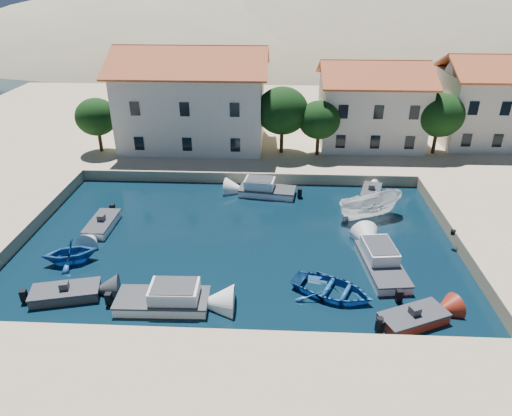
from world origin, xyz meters
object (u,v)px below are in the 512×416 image
(building_left, at_px, (193,96))
(building_mid, at_px, (371,102))
(building_right, at_px, (488,99))
(boat_east, at_px, (369,217))
(rowboat_south, at_px, (332,294))
(cabin_cruiser_south, at_px, (162,299))
(cabin_cruiser_east, at_px, (382,264))

(building_left, distance_m, building_mid, 18.04)
(building_right, bearing_deg, boat_east, -131.81)
(rowboat_south, bearing_deg, building_right, -10.08)
(rowboat_south, bearing_deg, building_left, 51.88)
(building_right, height_order, rowboat_south, building_right)
(cabin_cruiser_south, xyz_separation_m, boat_east, (13.57, 11.32, -0.48))
(rowboat_south, relative_size, boat_east, 0.90)
(building_left, xyz_separation_m, cabin_cruiser_east, (15.40, -21.03, -5.46))
(cabin_cruiser_south, relative_size, cabin_cruiser_east, 0.95)
(cabin_cruiser_south, distance_m, cabin_cruiser_east, 13.78)
(building_left, bearing_deg, building_right, 3.81)
(cabin_cruiser_east, height_order, boat_east, cabin_cruiser_east)
(building_left, distance_m, rowboat_south, 27.18)
(building_mid, xyz_separation_m, cabin_cruiser_south, (-15.74, -26.17, -4.75))
(rowboat_south, xyz_separation_m, cabin_cruiser_east, (3.40, 2.63, 0.48))
(building_right, relative_size, boat_east, 1.76)
(building_left, height_order, cabin_cruiser_east, building_left)
(building_mid, relative_size, building_right, 1.11)
(building_right, xyz_separation_m, boat_east, (-14.18, -15.85, -5.47))
(building_mid, height_order, building_right, building_right)
(building_mid, xyz_separation_m, cabin_cruiser_east, (-2.60, -22.03, -4.75))
(boat_east, bearing_deg, building_left, 26.53)
(rowboat_south, bearing_deg, building_mid, 11.30)
(building_mid, xyz_separation_m, building_right, (12.00, 1.00, 0.25))
(building_mid, distance_m, rowboat_south, 25.91)
(building_mid, bearing_deg, building_left, -176.82)
(cabin_cruiser_south, xyz_separation_m, cabin_cruiser_east, (13.15, 4.15, 0.00))
(cabin_cruiser_south, height_order, rowboat_south, cabin_cruiser_south)
(building_right, relative_size, cabin_cruiser_east, 1.69)
(building_left, relative_size, building_mid, 1.40)
(cabin_cruiser_east, relative_size, boat_east, 1.05)
(rowboat_south, height_order, cabin_cruiser_east, cabin_cruiser_east)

